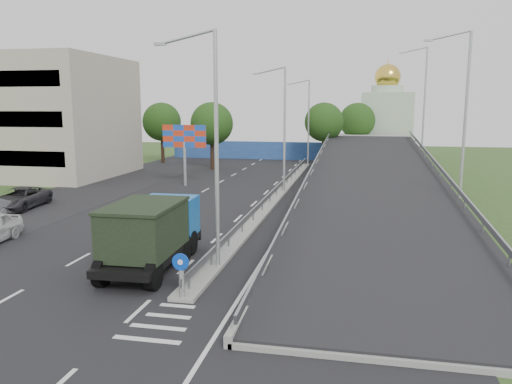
% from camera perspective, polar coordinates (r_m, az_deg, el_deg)
% --- Properties ---
extents(ground, '(160.00, 160.00, 0.00)m').
position_cam_1_polar(ground, '(17.20, -10.99, -14.90)').
color(ground, '#2D4C1E').
rests_on(ground, ground).
extents(road_surface, '(26.00, 90.00, 0.04)m').
position_cam_1_polar(road_surface, '(36.29, -3.34, -1.57)').
color(road_surface, black).
rests_on(road_surface, ground).
extents(parking_strip, '(8.00, 90.00, 0.05)m').
position_cam_1_polar(parking_strip, '(41.53, -20.95, -0.76)').
color(parking_strip, black).
rests_on(parking_strip, ground).
extents(median, '(1.00, 44.00, 0.20)m').
position_cam_1_polar(median, '(39.51, 2.36, -0.48)').
color(median, gray).
rests_on(median, ground).
extents(overpass_ramp, '(10.00, 50.00, 3.50)m').
position_cam_1_polar(overpass_ramp, '(38.78, 13.39, 1.54)').
color(overpass_ramp, gray).
rests_on(overpass_ramp, ground).
extents(median_guardrail, '(0.09, 44.00, 0.71)m').
position_cam_1_polar(median_guardrail, '(39.40, 2.37, 0.45)').
color(median_guardrail, gray).
rests_on(median_guardrail, median).
extents(sign_bollard, '(0.64, 0.23, 1.67)m').
position_cam_1_polar(sign_bollard, '(18.69, -8.52, -9.37)').
color(sign_bollard, black).
rests_on(sign_bollard, median).
extents(lamp_post_near, '(2.74, 0.18, 10.08)m').
position_cam_1_polar(lamp_post_near, '(21.31, -5.04, 6.19)').
color(lamp_post_near, '#B2B5B7').
rests_on(lamp_post_near, median).
extents(lamp_post_mid, '(2.74, 0.18, 10.08)m').
position_cam_1_polar(lamp_post_mid, '(40.86, 3.02, 7.91)').
color(lamp_post_mid, '#B2B5B7').
rests_on(lamp_post_mid, median).
extents(lamp_post_far, '(2.74, 0.18, 10.08)m').
position_cam_1_polar(lamp_post_far, '(60.70, 5.86, 8.48)').
color(lamp_post_far, '#B2B5B7').
rests_on(lamp_post_far, median).
extents(beige_building, '(24.00, 14.00, 12.00)m').
position_cam_1_polar(beige_building, '(58.83, -26.67, 7.65)').
color(beige_building, '#AFA893').
rests_on(beige_building, ground).
extents(blue_wall, '(30.00, 0.50, 2.40)m').
position_cam_1_polar(blue_wall, '(67.42, 2.82, 4.72)').
color(blue_wall, '#294399').
rests_on(blue_wall, ground).
extents(church, '(7.00, 7.00, 13.80)m').
position_cam_1_polar(church, '(74.51, 14.62, 8.07)').
color(church, '#B2CCAD').
rests_on(church, ground).
extents(billboard, '(4.00, 0.24, 5.50)m').
position_cam_1_polar(billboard, '(45.11, -8.19, 5.94)').
color(billboard, '#B2B5B7').
rests_on(billboard, ground).
extents(tree_left_mid, '(4.80, 4.80, 7.60)m').
position_cam_1_polar(tree_left_mid, '(56.77, -5.07, 7.77)').
color(tree_left_mid, black).
rests_on(tree_left_mid, ground).
extents(tree_median_far, '(4.80, 4.80, 7.60)m').
position_cam_1_polar(tree_median_far, '(62.55, 7.77, 7.90)').
color(tree_median_far, black).
rests_on(tree_median_far, ground).
extents(tree_left_far, '(4.80, 4.80, 7.60)m').
position_cam_1_polar(tree_left_far, '(64.14, -10.72, 7.87)').
color(tree_left_far, black).
rests_on(tree_left_far, ground).
extents(tree_ramp_far, '(4.80, 4.80, 7.60)m').
position_cam_1_polar(tree_ramp_far, '(69.41, 11.49, 7.98)').
color(tree_ramp_far, black).
rests_on(tree_ramp_far, ground).
extents(dump_truck, '(2.84, 7.01, 3.06)m').
position_cam_1_polar(dump_truck, '(22.66, -11.78, -4.31)').
color(dump_truck, black).
rests_on(dump_truck, ground).
extents(parked_car_c, '(3.01, 5.54, 1.47)m').
position_cam_1_polar(parked_car_c, '(38.80, -25.39, -0.66)').
color(parked_car_c, '#2F2E32').
rests_on(parked_car_c, ground).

